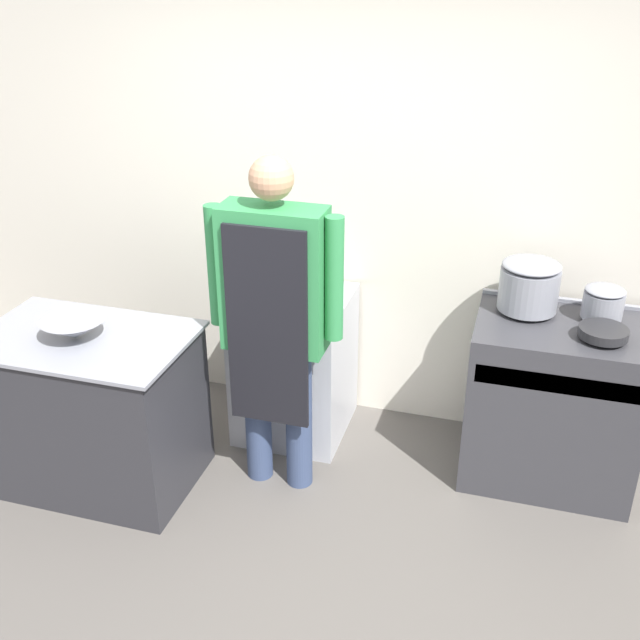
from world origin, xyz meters
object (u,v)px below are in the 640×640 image
(fridge_unit, at_px, (295,365))
(sauce_pot, at_px, (603,302))
(saute_pan, at_px, (603,332))
(person_cook, at_px, (274,309))
(mixing_bowl, at_px, (74,329))
(stock_pot, at_px, (529,285))
(stove, at_px, (552,402))

(fridge_unit, bearing_deg, sauce_pot, 2.76)
(fridge_unit, relative_size, saute_pan, 3.62)
(person_cook, xyz_separation_m, saute_pan, (1.56, 0.36, -0.08))
(person_cook, height_order, saute_pan, person_cook)
(mixing_bowl, distance_m, stock_pot, 2.32)
(mixing_bowl, bearing_deg, saute_pan, 14.14)
(fridge_unit, distance_m, mixing_bowl, 1.28)
(person_cook, relative_size, sauce_pot, 8.77)
(stove, xyz_separation_m, stock_pot, (-0.20, 0.11, 0.61))
(person_cook, distance_m, stock_pot, 1.32)
(stock_pot, bearing_deg, stove, -29.70)
(stove, relative_size, sauce_pot, 4.55)
(fridge_unit, height_order, saute_pan, saute_pan)
(fridge_unit, height_order, stock_pot, stock_pot)
(saute_pan, bearing_deg, fridge_unit, 174.98)
(mixing_bowl, relative_size, stock_pot, 1.08)
(person_cook, xyz_separation_m, mixing_bowl, (-0.97, -0.27, -0.11))
(stock_pot, relative_size, sauce_pot, 1.50)
(stock_pot, bearing_deg, person_cook, -153.81)
(fridge_unit, bearing_deg, mixing_bowl, -138.95)
(fridge_unit, height_order, sauce_pot, sauce_pot)
(stove, relative_size, saute_pan, 3.91)
(person_cook, distance_m, mixing_bowl, 1.01)
(saute_pan, bearing_deg, stove, 147.84)
(saute_pan, relative_size, sauce_pot, 1.16)
(stove, xyz_separation_m, fridge_unit, (-1.45, 0.03, -0.03))
(person_cook, relative_size, mixing_bowl, 5.44)
(fridge_unit, xyz_separation_m, person_cook, (0.07, -0.51, 0.60))
(fridge_unit, distance_m, person_cook, 0.79)
(mixing_bowl, bearing_deg, person_cook, 15.82)
(person_cook, height_order, mixing_bowl, person_cook)
(stock_pot, xyz_separation_m, saute_pan, (0.37, -0.22, -0.11))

